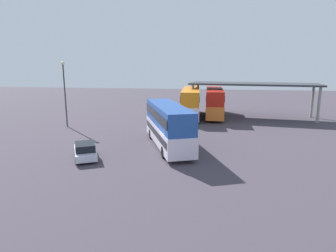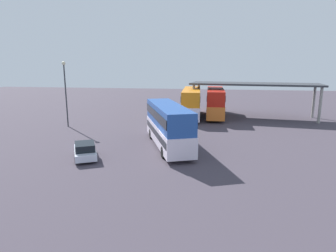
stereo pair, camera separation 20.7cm
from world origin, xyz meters
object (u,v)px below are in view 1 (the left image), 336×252
double_decker_main (168,124)px  parked_hatchback (85,151)px  double_decker_near_canopy (191,102)px  double_decker_mid_row (214,101)px  lamppost_tall (64,86)px

double_decker_main → parked_hatchback: size_ratio=2.65×
double_decker_near_canopy → double_decker_mid_row: double_decker_near_canopy is taller
double_decker_near_canopy → lamppost_tall: 17.65m
double_decker_main → double_decker_near_canopy: size_ratio=0.96×
double_decker_mid_row → lamppost_tall: 21.28m
double_decker_near_canopy → lamppost_tall: lamppost_tall is taller
double_decker_main → parked_hatchback: (-6.28, -4.65, -1.54)m
parked_hatchback → double_decker_near_canopy: (7.29, 20.65, 1.63)m
double_decker_near_canopy → double_decker_mid_row: 3.70m
parked_hatchback → double_decker_mid_row: 24.53m
double_decker_main → double_decker_near_canopy: 16.03m
double_decker_near_canopy → double_decker_main: bearing=173.7°
parked_hatchback → double_decker_near_canopy: 21.96m
parked_hatchback → double_decker_mid_row: bearing=-53.3°
double_decker_near_canopy → lamppost_tall: size_ratio=1.43×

